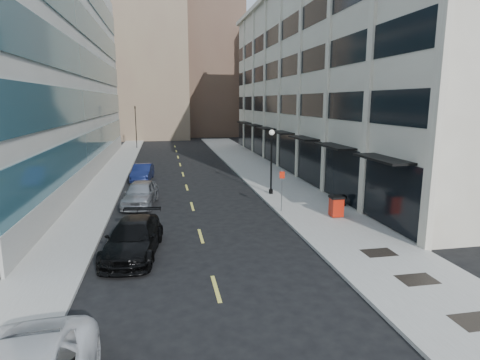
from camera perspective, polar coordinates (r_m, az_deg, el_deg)
name	(u,v)px	position (r m, az deg, el deg)	size (l,w,h in m)	color
ground	(224,317)	(13.66, -2.28, -18.84)	(160.00, 160.00, 0.00)	black
sidewalk_right	(277,183)	(33.70, 5.24, -0.43)	(5.00, 80.00, 0.15)	gray
sidewalk_left	(102,190)	(32.76, -19.01, -1.34)	(3.00, 80.00, 0.15)	gray
building_right	(349,79)	(43.01, 15.30, 13.69)	(15.30, 46.50, 18.25)	beige
skyline_tan_near	(148,62)	(80.05, -12.97, 16.05)	(14.00, 18.00, 28.00)	#7D6C51
skyline_brown	(209,49)	(84.87, -4.43, 18.04)	(12.00, 16.00, 34.00)	brown
skyline_tan_far	(101,80)	(90.63, -19.17, 13.23)	(12.00, 14.00, 22.00)	#7D6C51
skyline_stone	(264,84)	(80.23, 3.47, 13.43)	(10.00, 14.00, 20.00)	beige
grate_near	(477,321)	(15.02, 30.64, -16.88)	(1.40, 1.00, 0.01)	black
grate_mid	(417,279)	(17.11, 23.90, -12.80)	(1.40, 1.00, 0.01)	black
grate_far	(379,253)	(19.28, 19.14, -9.72)	(1.40, 1.00, 0.01)	black
road_centerline	(189,196)	(29.55, -7.24, -2.26)	(0.15, 68.20, 0.01)	#D8CC4C
traffic_signal	(135,109)	(59.83, -14.70, 9.76)	(0.66, 0.66, 6.98)	black
car_black_pickup	(133,238)	(18.76, -14.93, -8.00)	(2.21, 5.43, 1.58)	black
car_silver_sedan	(141,194)	(27.28, -13.96, -1.88)	(1.94, 4.83, 1.65)	gray
car_blue_sedan	(142,172)	(35.91, -13.70, 1.06)	(1.51, 4.34, 1.43)	#121A43
trash_bin	(336,206)	(24.14, 13.53, -3.56)	(0.77, 0.86, 1.24)	#AB1C0B
lamppost	(271,156)	(28.99, 4.49, 3.47)	(0.40, 0.40, 4.78)	black
sign_post	(282,184)	(24.57, 5.98, -0.61)	(0.30, 0.13, 2.65)	slate
urn_planter	(343,199)	(26.89, 14.39, -2.58)	(0.53, 0.53, 0.74)	black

